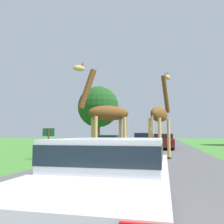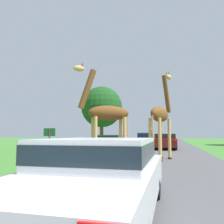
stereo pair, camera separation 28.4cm
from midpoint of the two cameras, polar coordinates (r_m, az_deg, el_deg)
The scene contains 9 objects.
road at distance 29.76m, azimuth 11.67°, elevation -7.78°, with size 7.81×120.00×0.00m.
giraffe_near_road at distance 11.92m, azimuth -0.83°, elevation -0.47°, with size 2.73×1.88×4.88m.
giraffe_companion at distance 12.74m, azimuth 12.29°, elevation -0.94°, with size 1.30×2.70×4.94m.
car_lead_maroon at distance 3.90m, azimuth -0.72°, elevation -14.73°, with size 1.74×4.63×1.25m.
car_queue_right at distance 21.84m, azimuth 13.09°, elevation -6.77°, with size 1.95×4.79×1.36m.
car_queue_left at distance 26.58m, azimuth 8.40°, elevation -6.49°, with size 1.75×4.13×1.46m.
car_far_ahead at distance 17.87m, azimuth 0.05°, elevation -7.38°, with size 1.78×4.76×1.26m.
tree_far_right at distance 30.86m, azimuth -2.23°, elevation 1.21°, with size 5.32×5.32×7.52m.
sign_post at distance 13.58m, azimuth -14.26°, elevation -5.91°, with size 0.70×0.08×1.65m.
Camera 2 is at (1.35, 0.32, 1.32)m, focal length 38.00 mm.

